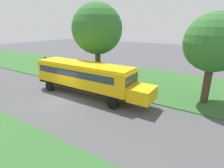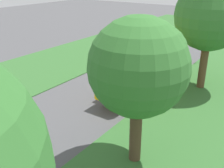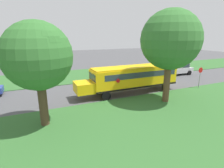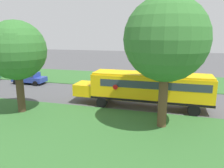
% 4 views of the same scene
% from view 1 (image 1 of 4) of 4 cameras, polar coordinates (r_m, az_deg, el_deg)
% --- Properties ---
extents(ground_plane, '(120.00, 120.00, 0.00)m').
position_cam_1_polar(ground_plane, '(16.93, -16.95, -5.17)').
color(ground_plane, '#4C4C4F').
extents(grass_verge, '(12.00, 80.00, 0.08)m').
position_cam_1_polar(grass_verge, '(24.14, 1.13, 2.77)').
color(grass_verge, '#33662D').
rests_on(grass_verge, ground).
extents(school_bus, '(2.85, 12.42, 3.16)m').
position_cam_1_polar(school_bus, '(17.14, -8.60, 2.57)').
color(school_bus, yellow).
rests_on(school_bus, ground).
extents(oak_tree_beside_bus, '(5.68, 5.68, 9.08)m').
position_cam_1_polar(oak_tree_beside_bus, '(20.52, -5.05, 17.45)').
color(oak_tree_beside_bus, brown).
rests_on(oak_tree_beside_bus, ground).
extents(oak_tree_roadside_mid, '(4.81, 4.81, 7.68)m').
position_cam_1_polar(oak_tree_roadside_mid, '(16.76, 30.22, 11.96)').
color(oak_tree_roadside_mid, '#4C3826').
rests_on(oak_tree_roadside_mid, ground).
extents(stop_sign, '(0.08, 0.68, 2.74)m').
position_cam_1_polar(stop_sign, '(24.83, -20.76, 6.05)').
color(stop_sign, gray).
rests_on(stop_sign, ground).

